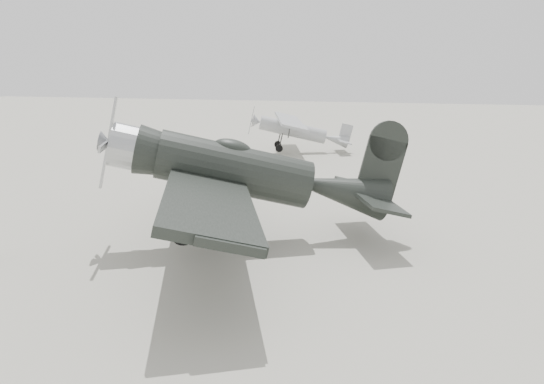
# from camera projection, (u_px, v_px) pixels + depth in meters

# --- Properties ---
(ground) EXTENTS (160.00, 160.00, 0.00)m
(ground) POSITION_uv_depth(u_px,v_px,m) (223.00, 263.00, 15.93)
(ground) COLOR #9A9888
(ground) RESTS_ON ground
(lowwing_monoplane) EXTENTS (10.31, 13.48, 4.44)m
(lowwing_monoplane) POSITION_uv_depth(u_px,v_px,m) (248.00, 173.00, 17.40)
(lowwing_monoplane) COLOR black
(lowwing_monoplane) RESTS_ON ground
(highwing_monoplane) EXTENTS (7.08, 9.82, 2.80)m
(highwing_monoplane) POSITION_uv_depth(u_px,v_px,m) (297.00, 127.00, 36.57)
(highwing_monoplane) COLOR #A0A3A5
(highwing_monoplane) RESTS_ON ground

